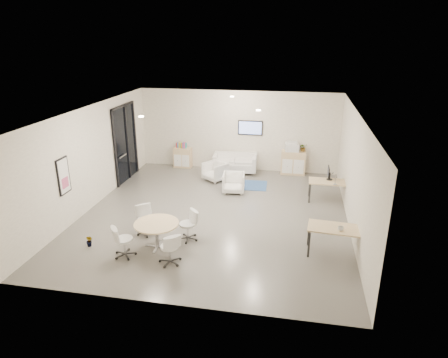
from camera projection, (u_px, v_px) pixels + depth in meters
name	position (u px, v px, depth m)	size (l,w,h in m)	color
room_shell	(215.00, 165.00, 11.87)	(9.60, 10.60, 4.80)	#615D58
glass_door	(125.00, 141.00, 14.90)	(0.09, 1.90, 2.85)	black
artwork	(64.00, 176.00, 11.10)	(0.05, 0.54, 1.04)	black
wall_tv	(250.00, 128.00, 15.85)	(0.98, 0.06, 0.58)	black
ceiling_spots	(214.00, 107.00, 12.13)	(3.14, 4.14, 0.03)	#FFEAC6
sideboard_left	(183.00, 158.00, 16.62)	(0.74, 0.38, 0.83)	#DAB383
sideboard_right	(293.00, 163.00, 15.78)	(0.95, 0.46, 0.95)	#DAB383
books	(181.00, 145.00, 16.45)	(0.43, 0.14, 0.22)	red
printer	(292.00, 147.00, 15.58)	(0.58, 0.50, 0.37)	white
loveseat	(235.00, 164.00, 16.05)	(1.79, 1.00, 0.65)	silver
blue_rug	(245.00, 185.00, 14.76)	(1.59, 1.06, 0.01)	#2B4785
armchair_left	(215.00, 170.00, 15.13)	(0.76, 0.71, 0.78)	silver
armchair_right	(234.00, 182.00, 13.99)	(0.74, 0.70, 0.77)	silver
desk_rear	(329.00, 183.00, 13.17)	(1.35, 0.68, 0.70)	#DAB383
desk_front	(336.00, 230.00, 9.97)	(1.45, 0.81, 0.73)	#DAB383
monitor	(329.00, 173.00, 13.21)	(0.20, 0.50, 0.44)	black
round_table	(157.00, 226.00, 10.26)	(1.16, 1.16, 0.70)	#DAB383
meeting_chairs	(157.00, 233.00, 10.34)	(2.15, 2.15, 0.82)	white
plant_cabinet	(303.00, 148.00, 15.54)	(0.29, 0.32, 0.25)	#3F7F3F
plant_floor	(90.00, 244.00, 10.49)	(0.18, 0.33, 0.14)	#3F7F3F
cup	(341.00, 228.00, 9.76)	(0.14, 0.11, 0.14)	white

